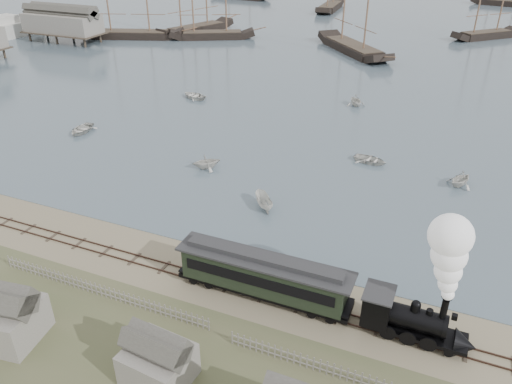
% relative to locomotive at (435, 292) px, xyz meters
% --- Properties ---
extents(ground, '(600.00, 600.00, 0.00)m').
position_rel_locomotive_xyz_m(ground, '(-17.26, 2.00, -4.49)').
color(ground, gray).
rests_on(ground, ground).
extents(rail_track, '(120.00, 1.80, 0.16)m').
position_rel_locomotive_xyz_m(rail_track, '(-17.26, 0.00, -4.45)').
color(rail_track, '#3D2921').
rests_on(rail_track, ground).
extents(picket_fence_west, '(19.00, 0.10, 1.20)m').
position_rel_locomotive_xyz_m(picket_fence_west, '(-23.76, -5.00, -4.49)').
color(picket_fence_west, gray).
rests_on(picket_fence_west, ground).
extents(picket_fence_east, '(15.00, 0.10, 1.20)m').
position_rel_locomotive_xyz_m(picket_fence_east, '(-4.76, -5.50, -4.49)').
color(picket_fence_east, gray).
rests_on(picket_fence_east, ground).
extents(shed_left, '(5.00, 4.00, 4.10)m').
position_rel_locomotive_xyz_m(shed_left, '(-27.26, -11.00, -4.49)').
color(shed_left, gray).
rests_on(shed_left, ground).
extents(shed_mid, '(4.00, 3.50, 3.60)m').
position_rel_locomotive_xyz_m(shed_mid, '(-15.26, -10.00, -4.49)').
color(shed_mid, gray).
rests_on(shed_mid, ground).
extents(locomotive, '(7.81, 2.92, 9.74)m').
position_rel_locomotive_xyz_m(locomotive, '(0.00, 0.00, 0.00)').
color(locomotive, black).
rests_on(locomotive, ground).
extents(passenger_coach, '(13.83, 2.67, 3.36)m').
position_rel_locomotive_xyz_m(passenger_coach, '(-12.19, 0.00, -2.36)').
color(passenger_coach, black).
rests_on(passenger_coach, ground).
extents(beached_dinghy, '(2.45, 3.37, 0.68)m').
position_rel_locomotive_xyz_m(beached_dinghy, '(-17.50, 3.09, -4.14)').
color(beached_dinghy, silver).
rests_on(beached_dinghy, ground).
extents(rowboat_0, '(4.78, 3.67, 0.92)m').
position_rel_locomotive_xyz_m(rowboat_0, '(-47.64, 21.13, -3.97)').
color(rowboat_0, silver).
rests_on(rowboat_0, harbor_water).
extents(rowboat_1, '(4.32, 4.36, 1.74)m').
position_rel_locomotive_xyz_m(rowboat_1, '(-26.73, 18.04, -3.56)').
color(rowboat_1, silver).
rests_on(rowboat_1, harbor_water).
extents(rowboat_2, '(3.51, 3.25, 1.35)m').
position_rel_locomotive_xyz_m(rowboat_2, '(-17.18, 12.29, -3.75)').
color(rowboat_2, silver).
rests_on(rowboat_2, harbor_water).
extents(rowboat_3, '(3.54, 4.43, 0.82)m').
position_rel_locomotive_xyz_m(rowboat_3, '(-9.40, 27.00, -4.02)').
color(rowboat_3, silver).
rests_on(rowboat_3, harbor_water).
extents(rowboat_4, '(4.25, 4.07, 1.73)m').
position_rel_locomotive_xyz_m(rowboat_4, '(0.82, 25.05, -3.56)').
color(rowboat_4, silver).
rests_on(rowboat_4, harbor_water).
extents(rowboat_6, '(4.32, 5.13, 0.91)m').
position_rel_locomotive_xyz_m(rowboat_6, '(-40.62, 39.87, -3.97)').
color(rowboat_6, silver).
rests_on(rowboat_6, harbor_water).
extents(rowboat_7, '(4.40, 4.28, 1.77)m').
position_rel_locomotive_xyz_m(rowboat_7, '(-15.67, 46.43, -3.54)').
color(rowboat_7, silver).
rests_on(rowboat_7, harbor_water).
extents(schooner_2, '(21.06, 22.39, 20.00)m').
position_rel_locomotive_xyz_m(schooner_2, '(-24.22, 80.37, 5.57)').
color(schooner_2, black).
rests_on(schooner_2, harbor_water).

